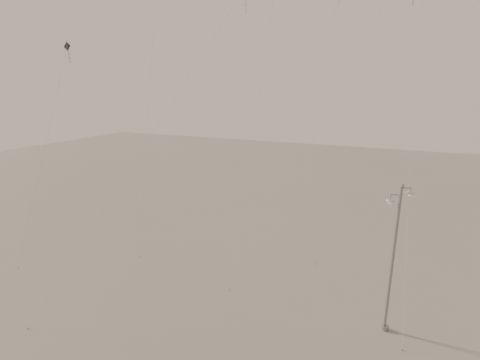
% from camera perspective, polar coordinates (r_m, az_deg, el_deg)
% --- Properties ---
extents(ground, '(160.00, 160.00, 0.00)m').
position_cam_1_polar(ground, '(25.93, -0.44, -21.85)').
color(ground, gray).
rests_on(ground, ground).
extents(street_lamp, '(1.55, 0.75, 9.73)m').
position_cam_1_polar(street_lamp, '(25.09, 22.32, -10.61)').
color(street_lamp, '#909398').
rests_on(street_lamp, ground).
extents(kite_3, '(8.79, 15.99, 23.05)m').
position_cam_1_polar(kite_3, '(29.41, -6.37, 17.42)').
color(kite_3, '#973515').
rests_on(kite_3, ground).
extents(kite_4, '(1.82, 14.67, 23.28)m').
position_cam_1_polar(kite_4, '(31.68, 24.92, 15.22)').
color(kite_4, '#2A2423').
rests_on(kite_4, ground).
extents(kite_5, '(1.70, 6.90, 25.42)m').
position_cam_1_polar(kite_5, '(41.51, 13.30, 18.78)').
color(kite_5, brown).
rests_on(kite_5, ground).
extents(kite_6, '(3.82, 4.89, 18.71)m').
position_cam_1_polar(kite_6, '(35.01, -26.32, 10.74)').
color(kite_6, '#2A2423').
rests_on(kite_6, ground).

